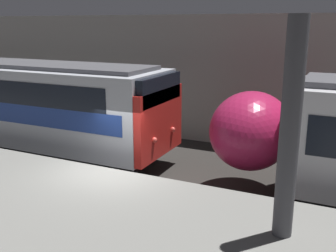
% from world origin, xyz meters
% --- Properties ---
extents(ground_plane, '(120.00, 120.00, 0.00)m').
position_xyz_m(ground_plane, '(0.00, 0.00, 0.00)').
color(ground_plane, '#282623').
extents(platform, '(40.00, 5.34, 1.11)m').
position_xyz_m(platform, '(0.00, -2.67, 0.55)').
color(platform, slate).
rests_on(platform, ground).
extents(station_rear_barrier, '(50.00, 0.15, 5.40)m').
position_xyz_m(station_rear_barrier, '(0.00, 7.04, 2.70)').
color(station_rear_barrier, '#9E998E').
rests_on(station_rear_barrier, ground).
extents(support_pillar_near, '(0.37, 0.37, 4.08)m').
position_xyz_m(support_pillar_near, '(4.83, -1.59, 3.15)').
color(support_pillar_near, '#47474C').
rests_on(support_pillar_near, platform).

